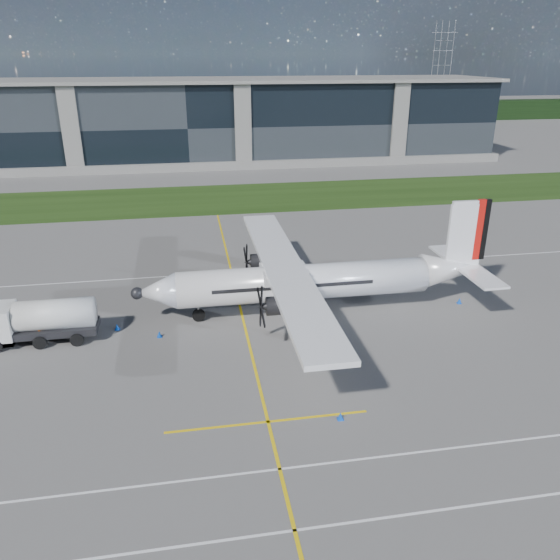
{
  "coord_description": "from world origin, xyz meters",
  "views": [
    {
      "loc": [
        -0.79,
        -32.03,
        19.91
      ],
      "look_at": [
        6.33,
        9.14,
        2.58
      ],
      "focal_mm": 35.0,
      "sensor_mm": 36.0,
      "label": 1
    }
  ],
  "objects_px": {
    "safety_cone_fwd": "(117,327)",
    "safety_cone_nose_port": "(159,334)",
    "safety_cone_tail": "(459,301)",
    "safety_cone_stbdwing": "(260,253)",
    "safety_cone_portwing": "(340,416)",
    "fuel_tanker_truck": "(31,322)",
    "baggage_tug": "(47,318)",
    "pylon_east": "(441,70)",
    "turboprop_aircraft": "(317,262)",
    "ground_crew_person": "(41,331)"
  },
  "relations": [
    {
      "from": "safety_cone_tail",
      "to": "safety_cone_fwd",
      "type": "bearing_deg",
      "value": 179.96
    },
    {
      "from": "turboprop_aircraft",
      "to": "safety_cone_stbdwing",
      "type": "bearing_deg",
      "value": 100.55
    },
    {
      "from": "baggage_tug",
      "to": "pylon_east",
      "type": "bearing_deg",
      "value": 55.55
    },
    {
      "from": "safety_cone_tail",
      "to": "pylon_east",
      "type": "bearing_deg",
      "value": 66.07
    },
    {
      "from": "safety_cone_nose_port",
      "to": "safety_cone_fwd",
      "type": "bearing_deg",
      "value": 151.43
    },
    {
      "from": "turboprop_aircraft",
      "to": "fuel_tanker_truck",
      "type": "relative_size",
      "value": 3.48
    },
    {
      "from": "ground_crew_person",
      "to": "safety_cone_tail",
      "type": "bearing_deg",
      "value": -76.47
    },
    {
      "from": "safety_cone_fwd",
      "to": "safety_cone_nose_port",
      "type": "relative_size",
      "value": 1.0
    },
    {
      "from": "safety_cone_portwing",
      "to": "pylon_east",
      "type": "bearing_deg",
      "value": 63.58
    },
    {
      "from": "safety_cone_fwd",
      "to": "safety_cone_tail",
      "type": "relative_size",
      "value": 1.0
    },
    {
      "from": "fuel_tanker_truck",
      "to": "safety_cone_tail",
      "type": "relative_size",
      "value": 17.27
    },
    {
      "from": "ground_crew_person",
      "to": "safety_cone_nose_port",
      "type": "relative_size",
      "value": 4.24
    },
    {
      "from": "baggage_tug",
      "to": "safety_cone_fwd",
      "type": "bearing_deg",
      "value": -9.27
    },
    {
      "from": "pylon_east",
      "to": "safety_cone_portwing",
      "type": "distance_m",
      "value": 175.36
    },
    {
      "from": "turboprop_aircraft",
      "to": "safety_cone_nose_port",
      "type": "bearing_deg",
      "value": -170.17
    },
    {
      "from": "safety_cone_tail",
      "to": "safety_cone_portwing",
      "type": "height_order",
      "value": "same"
    },
    {
      "from": "safety_cone_portwing",
      "to": "safety_cone_stbdwing",
      "type": "relative_size",
      "value": 1.0
    },
    {
      "from": "safety_cone_nose_port",
      "to": "turboprop_aircraft",
      "type": "bearing_deg",
      "value": 9.83
    },
    {
      "from": "safety_cone_stbdwing",
      "to": "safety_cone_nose_port",
      "type": "xyz_separation_m",
      "value": [
        -10.01,
        -16.69,
        0.0
      ]
    },
    {
      "from": "safety_cone_portwing",
      "to": "safety_cone_tail",
      "type": "bearing_deg",
      "value": 43.83
    },
    {
      "from": "pylon_east",
      "to": "turboprop_aircraft",
      "type": "height_order",
      "value": "pylon_east"
    },
    {
      "from": "fuel_tanker_truck",
      "to": "baggage_tug",
      "type": "xyz_separation_m",
      "value": [
        0.66,
        1.76,
        -0.59
      ]
    },
    {
      "from": "pylon_east",
      "to": "safety_cone_stbdwing",
      "type": "xyz_separation_m",
      "value": [
        -78.57,
        -127.64,
        -14.75
      ]
    },
    {
      "from": "safety_cone_portwing",
      "to": "safety_cone_stbdwing",
      "type": "xyz_separation_m",
      "value": [
        -0.81,
        28.85,
        0.0
      ]
    },
    {
      "from": "pylon_east",
      "to": "safety_cone_portwing",
      "type": "bearing_deg",
      "value": -116.42
    },
    {
      "from": "safety_cone_stbdwing",
      "to": "safety_cone_portwing",
      "type": "bearing_deg",
      "value": -88.4
    },
    {
      "from": "safety_cone_portwing",
      "to": "safety_cone_stbdwing",
      "type": "bearing_deg",
      "value": 91.6
    },
    {
      "from": "turboprop_aircraft",
      "to": "baggage_tug",
      "type": "distance_m",
      "value": 21.59
    },
    {
      "from": "safety_cone_fwd",
      "to": "safety_cone_portwing",
      "type": "bearing_deg",
      "value": -44.66
    },
    {
      "from": "turboprop_aircraft",
      "to": "safety_cone_fwd",
      "type": "height_order",
      "value": "turboprop_aircraft"
    },
    {
      "from": "turboprop_aircraft",
      "to": "safety_cone_stbdwing",
      "type": "distance_m",
      "value": 15.34
    },
    {
      "from": "turboprop_aircraft",
      "to": "safety_cone_tail",
      "type": "xyz_separation_m",
      "value": [
        12.62,
        -0.43,
        -4.26
      ]
    },
    {
      "from": "fuel_tanker_truck",
      "to": "ground_crew_person",
      "type": "distance_m",
      "value": 1.08
    },
    {
      "from": "fuel_tanker_truck",
      "to": "safety_cone_tail",
      "type": "distance_m",
      "value": 34.62
    },
    {
      "from": "turboprop_aircraft",
      "to": "baggage_tug",
      "type": "bearing_deg",
      "value": 178.77
    },
    {
      "from": "baggage_tug",
      "to": "safety_cone_stbdwing",
      "type": "bearing_deg",
      "value": 37.03
    },
    {
      "from": "safety_cone_tail",
      "to": "safety_cone_stbdwing",
      "type": "distance_m",
      "value": 21.38
    },
    {
      "from": "turboprop_aircraft",
      "to": "baggage_tug",
      "type": "xyz_separation_m",
      "value": [
        -21.3,
        0.46,
        -3.48
      ]
    },
    {
      "from": "fuel_tanker_truck",
      "to": "ground_crew_person",
      "type": "bearing_deg",
      "value": -36.73
    },
    {
      "from": "safety_cone_fwd",
      "to": "safety_cone_stbdwing",
      "type": "height_order",
      "value": "same"
    },
    {
      "from": "fuel_tanker_truck",
      "to": "safety_cone_portwing",
      "type": "bearing_deg",
      "value": -33.04
    },
    {
      "from": "pylon_east",
      "to": "safety_cone_stbdwing",
      "type": "relative_size",
      "value": 60.0
    },
    {
      "from": "safety_cone_fwd",
      "to": "safety_cone_tail",
      "type": "distance_m",
      "value": 28.63
    },
    {
      "from": "fuel_tanker_truck",
      "to": "safety_cone_fwd",
      "type": "distance_m",
      "value": 6.18
    },
    {
      "from": "turboprop_aircraft",
      "to": "safety_cone_nose_port",
      "type": "height_order",
      "value": "turboprop_aircraft"
    },
    {
      "from": "turboprop_aircraft",
      "to": "safety_cone_portwing",
      "type": "xyz_separation_m",
      "value": [
        -1.89,
        -14.36,
        -4.26
      ]
    },
    {
      "from": "safety_cone_fwd",
      "to": "fuel_tanker_truck",
      "type": "bearing_deg",
      "value": -171.49
    },
    {
      "from": "safety_cone_tail",
      "to": "safety_cone_portwing",
      "type": "relative_size",
      "value": 1.0
    },
    {
      "from": "ground_crew_person",
      "to": "safety_cone_tail",
      "type": "height_order",
      "value": "ground_crew_person"
    },
    {
      "from": "safety_cone_tail",
      "to": "safety_cone_nose_port",
      "type": "distance_m",
      "value": 25.39
    }
  ]
}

